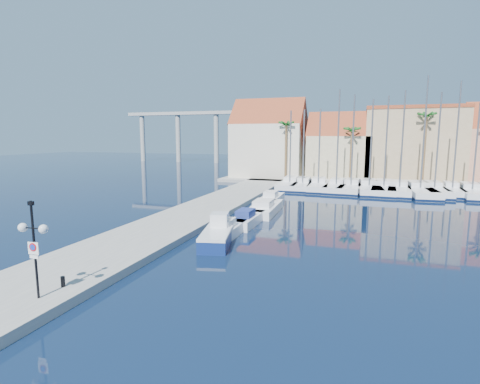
{
  "coord_description": "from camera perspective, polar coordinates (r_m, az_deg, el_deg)",
  "views": [
    {
      "loc": [
        5.87,
        -17.17,
        7.49
      ],
      "look_at": [
        -3.58,
        11.37,
        3.0
      ],
      "focal_mm": 28.0,
      "sensor_mm": 36.0,
      "label": 1
    }
  ],
  "objects": [
    {
      "name": "palm_0",
      "position": [
        60.37,
        7.07,
        9.94
      ],
      "size": [
        2.6,
        2.6,
        10.15
      ],
      "color": "brown",
      "rests_on": "shore_north"
    },
    {
      "name": "building_0",
      "position": [
        66.11,
        4.46,
        7.64
      ],
      "size": [
        12.3,
        9.0,
        13.5
      ],
      "color": "beige",
      "rests_on": "shore_north"
    },
    {
      "name": "motorboat_west_0",
      "position": [
        28.43,
        -1.98,
        -5.73
      ],
      "size": [
        1.68,
        5.22,
        1.4
      ],
      "rotation": [
        0.0,
        0.0,
        0.0
      ],
      "color": "white",
      "rests_on": "ground"
    },
    {
      "name": "motorboat_west_2",
      "position": [
        36.88,
        3.79,
        -2.43
      ],
      "size": [
        2.63,
        7.44,
        1.4
      ],
      "rotation": [
        0.0,
        0.0,
        0.04
      ],
      "color": "white",
      "rests_on": "ground"
    },
    {
      "name": "building_2",
      "position": [
        65.57,
        24.73,
        6.65
      ],
      "size": [
        14.2,
        10.2,
        11.5
      ],
      "color": "tan",
      "rests_on": "shore_north"
    },
    {
      "name": "sailboat_10",
      "position": [
        55.37,
        29.54,
        0.28
      ],
      "size": [
        2.58,
        8.69,
        14.21
      ],
      "rotation": [
        0.0,
        0.0,
        -0.03
      ],
      "color": "white",
      "rests_on": "ground"
    },
    {
      "name": "lamp_post",
      "position": [
        18.27,
        -28.96,
        -5.76
      ],
      "size": [
        1.47,
        0.44,
        4.31
      ],
      "rotation": [
        0.0,
        0.0,
        0.05
      ],
      "color": "black",
      "rests_on": "quay_west"
    },
    {
      "name": "sailboat_3",
      "position": [
        53.59,
        14.54,
        0.84
      ],
      "size": [
        3.34,
        10.09,
        13.66
      ],
      "rotation": [
        0.0,
        0.0,
        -0.07
      ],
      "color": "white",
      "rests_on": "ground"
    },
    {
      "name": "motorboat_west_1",
      "position": [
        31.99,
        1.09,
        -4.11
      ],
      "size": [
        1.82,
        5.47,
        1.4
      ],
      "rotation": [
        0.0,
        0.0,
        -0.01
      ],
      "color": "white",
      "rests_on": "ground"
    },
    {
      "name": "building_1",
      "position": [
        64.32,
        14.94,
        6.26
      ],
      "size": [
        10.3,
        8.0,
        11.0
      ],
      "color": "tan",
      "rests_on": "shore_north"
    },
    {
      "name": "shore_north",
      "position": [
        65.7,
        21.81,
        1.56
      ],
      "size": [
        54.0,
        16.0,
        0.5
      ],
      "primitive_type": "cube",
      "color": "gray",
      "rests_on": "ground"
    },
    {
      "name": "bollard",
      "position": [
        19.83,
        -25.38,
        -12.24
      ],
      "size": [
        0.2,
        0.2,
        0.5
      ],
      "primitive_type": "cylinder",
      "color": "black",
      "rests_on": "quay_west"
    },
    {
      "name": "sailboat_11",
      "position": [
        55.29,
        31.74,
        0.02
      ],
      "size": [
        3.31,
        10.77,
        11.53
      ],
      "rotation": [
        0.0,
        0.0,
        -0.05
      ],
      "color": "white",
      "rests_on": "ground"
    },
    {
      "name": "palm_1",
      "position": [
        59.2,
        16.7,
        8.77
      ],
      "size": [
        2.6,
        2.6,
        9.15
      ],
      "color": "brown",
      "rests_on": "shore_north"
    },
    {
      "name": "viaduct",
      "position": [
        108.91,
        -6.16,
        9.9
      ],
      "size": [
        48.0,
        2.2,
        14.45
      ],
      "color": "#9E9E99",
      "rests_on": "ground"
    },
    {
      "name": "sailboat_1",
      "position": [
        54.19,
        9.6,
        1.05
      ],
      "size": [
        2.5,
        9.18,
        11.11
      ],
      "rotation": [
        0.0,
        0.0,
        0.01
      ],
      "color": "white",
      "rests_on": "ground"
    },
    {
      "name": "palm_2",
      "position": [
        59.78,
        26.55,
        10.04
      ],
      "size": [
        2.6,
        2.6,
        11.15
      ],
      "color": "brown",
      "rests_on": "shore_north"
    },
    {
      "name": "sailboat_7",
      "position": [
        53.55,
        23.11,
        0.4
      ],
      "size": [
        3.6,
        10.71,
        13.2
      ],
      "rotation": [
        0.0,
        0.0,
        -0.08
      ],
      "color": "white",
      "rests_on": "ground"
    },
    {
      "name": "fishing_boat",
      "position": [
        26.69,
        -3.38,
        -6.37
      ],
      "size": [
        3.05,
        5.85,
        1.95
      ],
      "rotation": [
        0.0,
        0.0,
        0.22
      ],
      "color": "navy",
      "rests_on": "ground"
    },
    {
      "name": "sailboat_5",
      "position": [
        53.77,
        19.0,
        0.63
      ],
      "size": [
        3.83,
        11.52,
        12.29
      ],
      "rotation": [
        0.0,
        0.0,
        0.08
      ],
      "color": "white",
      "rests_on": "ground"
    },
    {
      "name": "sailboat_6",
      "position": [
        53.73,
        21.05,
        0.53
      ],
      "size": [
        3.59,
        11.5,
        12.61
      ],
      "rotation": [
        0.0,
        0.0,
        -0.05
      ],
      "color": "white",
      "rests_on": "ground"
    },
    {
      "name": "sailboat_9",
      "position": [
        54.55,
        27.37,
        0.27
      ],
      "size": [
        3.21,
        10.6,
        12.89
      ],
      "rotation": [
        0.0,
        0.0,
        0.04
      ],
      "color": "white",
      "rests_on": "ground"
    },
    {
      "name": "sailboat_0",
      "position": [
        54.95,
        7.68,
        1.18
      ],
      "size": [
        2.89,
        10.18,
        11.05
      ],
      "rotation": [
        0.0,
        0.0,
        0.02
      ],
      "color": "white",
      "rests_on": "ground"
    },
    {
      "name": "motorboat_west_3",
      "position": [
        42.56,
        4.84,
        -0.97
      ],
      "size": [
        2.06,
        6.0,
        1.4
      ],
      "rotation": [
        0.0,
        0.0,
        0.03
      ],
      "color": "white",
      "rests_on": "ground"
    },
    {
      "name": "sailboat_2",
      "position": [
        54.25,
        11.86,
        0.98
      ],
      "size": [
        3.39,
        10.49,
        11.21
      ],
      "rotation": [
        0.0,
        0.0,
        0.06
      ],
      "color": "white",
      "rests_on": "ground"
    },
    {
      "name": "sailboat_8",
      "position": [
        53.65,
        25.61,
        0.26
      ],
      "size": [
        4.02,
        12.15,
        14.86
      ],
      "rotation": [
        0.0,
        0.0,
        0.07
      ],
      "color": "white",
      "rests_on": "ground"
    },
    {
      "name": "quay_west",
      "position": [
        34.84,
        -7.4,
        -3.57
      ],
      "size": [
        6.0,
        77.0,
        0.5
      ],
      "primitive_type": "cube",
      "color": "gray",
      "rests_on": "ground"
    },
    {
      "name": "ground",
      "position": [
        19.63,
        -0.53,
        -13.94
      ],
      "size": [
        260.0,
        260.0,
        0.0
      ],
      "primitive_type": "plane",
      "color": "black",
      "rests_on": "ground"
    },
    {
      "name": "sailboat_4",
      "position": [
        53.65,
        16.6,
        0.75
      ],
      "size": [
        3.53,
        10.53,
        12.92
      ],
      "rotation": [
        0.0,
        0.0,
        -0.08
      ],
      "color": "white",
      "rests_on": "ground"
    }
  ]
}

